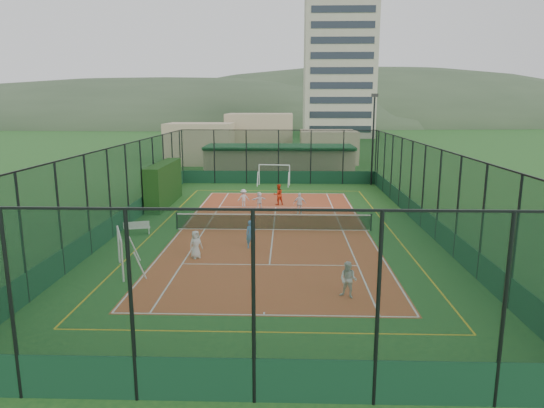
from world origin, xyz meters
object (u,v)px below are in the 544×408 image
(child_far_left, at_px, (244,198))
(futsal_goal_far, at_px, (274,175))
(floodlight_ne, at_px, (373,140))
(child_far_right, at_px, (300,203))
(clubhouse, at_px, (279,161))
(child_near_left, at_px, (196,244))
(futsal_goal_near, at_px, (120,253))
(child_near_mid, at_px, (251,234))
(white_bench, at_px, (137,227))
(child_far_back, at_px, (259,200))
(child_near_right, at_px, (348,280))
(coach, at_px, (278,194))
(apartment_tower, at_px, (339,68))

(child_far_left, bearing_deg, futsal_goal_far, -112.03)
(floodlight_ne, bearing_deg, futsal_goal_far, -176.32)
(child_far_left, bearing_deg, child_far_right, 140.58)
(clubhouse, bearing_deg, child_far_left, -98.59)
(child_near_left, distance_m, child_far_right, 11.06)
(futsal_goal_near, distance_m, child_near_mid, 6.73)
(white_bench, xyz_separation_m, child_far_left, (5.45, 7.68, 0.25))
(white_bench, relative_size, child_far_back, 1.20)
(child_near_mid, relative_size, child_far_left, 1.12)
(child_near_mid, bearing_deg, futsal_goal_near, -159.61)
(child_far_right, distance_m, child_far_back, 3.35)
(floodlight_ne, xyz_separation_m, white_bench, (-16.40, -17.82, -3.72))
(clubhouse, xyz_separation_m, child_far_back, (-1.18, -16.02, -0.96))
(child_near_right, relative_size, child_far_left, 1.11)
(futsal_goal_near, relative_size, child_far_right, 1.88)
(floodlight_ne, distance_m, child_near_right, 27.52)
(futsal_goal_near, height_order, child_far_right, futsal_goal_near)
(child_near_mid, distance_m, child_far_right, 8.39)
(clubhouse, xyz_separation_m, futsal_goal_far, (-0.37, -5.98, -0.63))
(child_near_right, xyz_separation_m, coach, (-3.03, 17.45, 0.05))
(child_near_mid, xyz_separation_m, coach, (1.22, 10.99, 0.04))
(child_near_mid, bearing_deg, child_far_right, 57.00)
(child_far_back, bearing_deg, child_near_mid, 66.84)
(apartment_tower, distance_m, child_near_left, 90.02)
(floodlight_ne, bearing_deg, child_far_back, -132.63)
(child_near_right, bearing_deg, child_far_back, 132.64)
(floodlight_ne, relative_size, apartment_tower, 0.28)
(futsal_goal_far, relative_size, child_far_left, 2.24)
(child_near_left, distance_m, coach, 13.31)
(futsal_goal_near, xyz_separation_m, child_far_right, (8.29, 11.73, -0.15))
(child_near_left, relative_size, child_near_mid, 0.94)
(child_near_left, height_order, child_far_left, child_near_left)
(apartment_tower, bearing_deg, child_far_left, -100.75)
(white_bench, bearing_deg, child_near_mid, -34.96)
(child_far_left, bearing_deg, futsal_goal_near, 62.64)
(floodlight_ne, distance_m, child_far_right, 14.58)
(apartment_tower, height_order, coach, apartment_tower)
(apartment_tower, bearing_deg, white_bench, -103.38)
(white_bench, bearing_deg, apartment_tower, 61.95)
(child_near_right, relative_size, coach, 0.93)
(floodlight_ne, xyz_separation_m, apartment_tower, (3.40, 65.40, 10.88))
(child_near_right, bearing_deg, child_far_right, 123.53)
(white_bench, xyz_separation_m, child_near_left, (4.18, -4.27, 0.29))
(white_bench, bearing_deg, futsal_goal_far, 52.03)
(white_bench, relative_size, child_near_left, 1.05)
(child_near_left, xyz_separation_m, child_far_left, (1.27, 11.95, -0.03))
(child_far_right, bearing_deg, apartment_tower, -95.68)
(floodlight_ne, relative_size, coach, 5.32)
(futsal_goal_far, relative_size, child_near_mid, 2.00)
(apartment_tower, xyz_separation_m, child_far_right, (-10.33, -77.78, -14.25))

